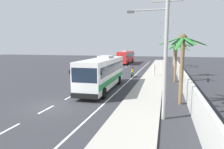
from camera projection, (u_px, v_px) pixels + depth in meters
ground_plane at (51, 107)px, 15.69m from camera, size 160.00×160.00×0.00m
sidewalk_kerb at (149, 86)px, 23.44m from camera, size 3.20×90.00×0.14m
lane_markings at (121, 79)px, 29.30m from camera, size 3.93×71.47×0.01m
boundary_wall at (181, 75)px, 26.13m from camera, size 0.24×60.00×2.04m
coach_bus_foreground at (103, 72)px, 21.87m from camera, size 3.13×11.18×3.69m
coach_bus_far_lane at (126, 57)px, 54.05m from camera, size 2.94×11.71×3.57m
motorcycle_beside_bus at (132, 73)px, 30.49m from camera, size 0.56×1.96×1.54m
pedestrian_near_kerb at (154, 70)px, 31.33m from camera, size 0.36×0.36×1.73m
utility_pole_nearest at (165, 45)px, 12.41m from camera, size 3.44×0.24×9.19m
utility_pole_mid at (166, 46)px, 29.62m from camera, size 2.24×0.24×9.17m
utility_pole_far at (165, 45)px, 46.87m from camera, size 1.82×0.24×9.76m
utility_pole_distant at (167, 44)px, 63.93m from camera, size 3.36×0.24×10.13m
palm_nearest at (176, 51)px, 43.32m from camera, size 2.42×2.60×5.59m
palm_second at (183, 54)px, 15.83m from camera, size 3.83×3.62×5.74m
palm_third at (182, 49)px, 30.98m from camera, size 2.86×2.82×5.57m
palm_fourth at (174, 51)px, 47.24m from camera, size 2.95×2.80×4.92m
palm_farthest at (176, 54)px, 26.20m from camera, size 3.37×3.77×5.46m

